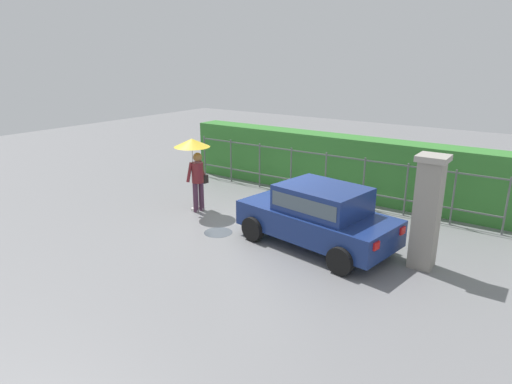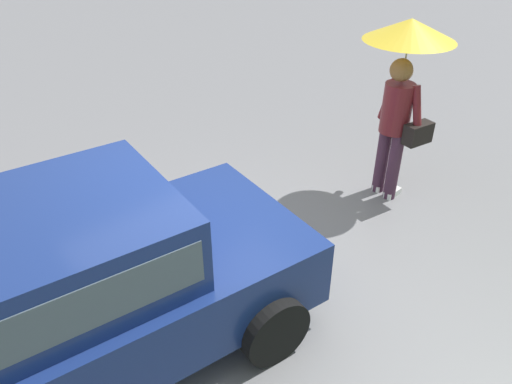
# 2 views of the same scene
# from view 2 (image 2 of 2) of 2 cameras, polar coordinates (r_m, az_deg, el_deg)

# --- Properties ---
(ground_plane) EXTENTS (40.00, 40.00, 0.00)m
(ground_plane) POSITION_cam_2_polar(r_m,az_deg,el_deg) (4.78, -1.14, -11.34)
(ground_plane) COLOR slate
(car) EXTENTS (3.92, 2.32, 1.48)m
(car) POSITION_cam_2_polar(r_m,az_deg,el_deg) (3.89, -21.61, -10.43)
(car) COLOR navy
(car) RESTS_ON ground
(pedestrian) EXTENTS (1.00, 1.00, 2.11)m
(pedestrian) POSITION_cam_2_polar(r_m,az_deg,el_deg) (5.75, 17.06, 13.73)
(pedestrian) COLOR #47283D
(pedestrian) RESTS_ON ground
(puddle_near) EXTENTS (0.73, 0.73, 0.00)m
(puddle_near) POSITION_cam_2_polar(r_m,az_deg,el_deg) (5.85, -1.34, -1.97)
(puddle_near) COLOR #4C545B
(puddle_near) RESTS_ON ground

